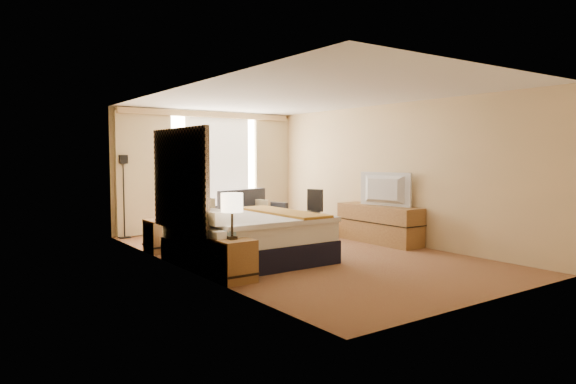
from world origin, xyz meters
TOP-DOWN VIEW (x-y plane):
  - floor at (0.00, 0.00)m, footprint 4.20×7.00m
  - ceiling at (0.00, 0.00)m, footprint 4.20×7.00m
  - wall_back at (0.00, 3.50)m, footprint 4.20×0.02m
  - wall_front at (0.00, -3.50)m, footprint 4.20×0.02m
  - wall_left at (-2.10, 0.00)m, footprint 0.02×7.00m
  - wall_right at (2.10, 0.00)m, footprint 0.02×7.00m
  - headboard at (-2.06, 0.20)m, footprint 0.06×1.85m
  - nightstand_left at (-1.87, -1.05)m, footprint 0.45×0.52m
  - nightstand_right at (-1.87, 1.45)m, footprint 0.45×0.52m
  - media_dresser at (1.83, 0.00)m, footprint 0.50×1.80m
  - window at (0.25, 3.47)m, footprint 2.30×0.02m
  - curtains at (-0.00, 3.39)m, footprint 4.12×0.19m
  - bed at (-1.06, -0.07)m, footprint 2.10×1.92m
  - loveseat at (0.55, 2.49)m, footprint 1.61×1.15m
  - floor_lamp at (-1.90, 3.30)m, footprint 0.21×0.21m
  - desk_chair at (1.35, 1.42)m, footprint 0.47×0.46m
  - lamp_left at (-1.89, -1.06)m, footprint 0.28×0.28m
  - lamp_right at (-1.81, 1.45)m, footprint 0.29×0.29m
  - tissue_box at (-1.88, -0.98)m, footprint 0.15×0.15m
  - telephone at (-1.76, 1.43)m, footprint 0.21×0.17m
  - television at (1.78, -0.12)m, footprint 0.34×1.09m

SIDE VIEW (x-z plane):
  - floor at x=0.00m, z-range -0.01..0.01m
  - nightstand_left at x=-1.87m, z-range 0.00..0.55m
  - nightstand_right at x=-1.87m, z-range 0.00..0.55m
  - loveseat at x=0.55m, z-range -0.15..0.75m
  - media_dresser at x=1.83m, z-range 0.00..0.70m
  - bed at x=-1.06m, z-range -0.14..0.88m
  - desk_chair at x=1.35m, z-range -0.05..0.89m
  - telephone at x=-1.76m, z-range 0.55..0.63m
  - tissue_box at x=-1.88m, z-range 0.55..0.66m
  - television at x=1.78m, z-range 0.70..1.32m
  - lamp_left at x=-1.89m, z-range 0.71..1.31m
  - lamp_right at x=-1.81m, z-range 0.72..1.32m
  - floor_lamp at x=-1.90m, z-range 0.34..1.98m
  - headboard at x=-2.06m, z-range 0.53..2.03m
  - wall_back at x=0.00m, z-range 0.00..2.60m
  - wall_front at x=0.00m, z-range 0.00..2.60m
  - wall_left at x=-2.10m, z-range 0.00..2.60m
  - wall_right at x=2.10m, z-range 0.00..2.60m
  - window at x=0.25m, z-range 0.17..2.47m
  - curtains at x=0.00m, z-range 0.13..2.69m
  - ceiling at x=0.00m, z-range 2.59..2.61m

